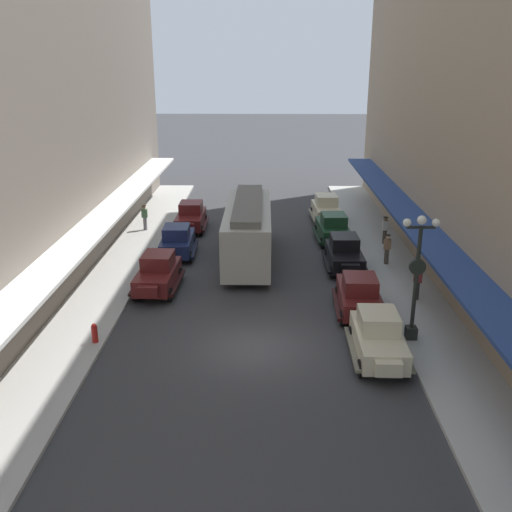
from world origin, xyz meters
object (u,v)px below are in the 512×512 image
at_px(streetcar, 248,228).
at_px(parked_car_3, 344,253).
at_px(lamp_post_with_clock, 417,273).
at_px(pedestrian_1, 387,249).
at_px(parked_car_6, 333,227).
at_px(parked_car_7, 378,336).
at_px(fire_hydrant, 95,333).
at_px(parked_car_2, 326,208).
at_px(parked_car_1, 158,272).
at_px(parked_car_5, 191,216).
at_px(parked_car_4, 177,240).
at_px(pedestrian_0, 145,217).
at_px(pedestrian_2, 417,282).
at_px(pedestrian_3, 385,230).
at_px(parked_car_0, 359,294).

bearing_deg(streetcar, parked_car_3, -14.25).
distance_m(parked_car_3, lamp_post_with_clock, 8.90).
bearing_deg(pedestrian_1, parked_car_6, 119.25).
height_order(parked_car_6, parked_car_7, same).
relative_size(parked_car_6, fire_hydrant, 5.27).
height_order(parked_car_2, lamp_post_with_clock, lamp_post_with_clock).
bearing_deg(pedestrian_1, streetcar, 173.67).
xyz_separation_m(parked_car_1, parked_car_5, (0.31, 10.62, 0.00)).
bearing_deg(parked_car_6, parked_car_4, -163.04).
bearing_deg(pedestrian_0, pedestrian_1, -23.48).
distance_m(parked_car_3, pedestrian_0, 14.04).
xyz_separation_m(parked_car_1, parked_car_6, (9.51, 8.12, 0.00)).
distance_m(parked_car_5, pedestrian_1, 13.60).
xyz_separation_m(parked_car_5, parked_car_7, (9.33, -17.36, 0.00)).
height_order(fire_hydrant, pedestrian_2, pedestrian_2).
xyz_separation_m(parked_car_4, fire_hydrant, (-1.69, -11.18, -0.38)).
distance_m(pedestrian_2, pedestrian_3, 8.63).
relative_size(parked_car_4, parked_car_6, 1.00).
xyz_separation_m(streetcar, pedestrian_1, (7.67, -0.85, -0.89)).
relative_size(parked_car_5, pedestrian_1, 2.55).
bearing_deg(parked_car_4, streetcar, -10.43).
relative_size(parked_car_0, fire_hydrant, 5.25).
xyz_separation_m(parked_car_2, streetcar, (-5.23, -8.40, 0.96)).
xyz_separation_m(pedestrian_0, pedestrian_3, (15.24, -2.68, 0.00)).
height_order(parked_car_0, lamp_post_with_clock, lamp_post_with_clock).
bearing_deg(parked_car_2, pedestrian_2, -78.50).
height_order(streetcar, lamp_post_with_clock, lamp_post_with_clock).
xyz_separation_m(fire_hydrant, pedestrian_2, (13.95, 4.63, 0.45)).
xyz_separation_m(parked_car_0, pedestrian_0, (-12.18, 12.61, 0.07)).
xyz_separation_m(parked_car_3, lamp_post_with_clock, (1.65, -8.50, 2.04)).
height_order(parked_car_1, pedestrian_3, parked_car_1).
xyz_separation_m(parked_car_5, pedestrian_0, (-2.96, -0.58, 0.07)).
xyz_separation_m(parked_car_4, pedestrian_3, (12.40, 2.07, 0.07)).
bearing_deg(parked_car_0, parked_car_3, 89.21).
relative_size(parked_car_6, streetcar, 0.45).
bearing_deg(parked_car_7, parked_car_2, 90.21).
relative_size(parked_car_5, parked_car_6, 0.99).
distance_m(streetcar, pedestrian_0, 8.95).
bearing_deg(parked_car_1, parked_car_6, 40.51).
bearing_deg(streetcar, pedestrian_2, -35.50).
relative_size(parked_car_0, parked_car_7, 1.01).
distance_m(parked_car_3, parked_car_4, 9.64).
distance_m(parked_car_1, pedestrian_1, 12.55).
bearing_deg(parked_car_0, parked_car_7, -88.40).
bearing_deg(lamp_post_with_clock, fire_hydrant, -177.40).
bearing_deg(parked_car_7, streetcar, 115.22).
height_order(parked_car_2, fire_hydrant, parked_car_2).
distance_m(parked_car_4, pedestrian_0, 5.54).
bearing_deg(parked_car_1, pedestrian_2, -5.83).
height_order(parked_car_3, lamp_post_with_clock, lamp_post_with_clock).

